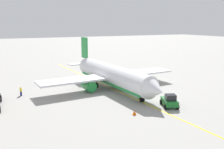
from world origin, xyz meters
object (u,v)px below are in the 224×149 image
Objects in this scene: refueling_worker at (21,91)px; safety_cone_nose at (178,103)px; airplane at (111,75)px; safety_cone_wingtip at (134,113)px; pushback_tug at (170,101)px.

safety_cone_nose is at bearing 52.57° from refueling_worker.
safety_cone_nose is (17.42, 22.75, -0.50)m from refueling_worker.
airplane is 17.94m from refueling_worker.
safety_cone_wingtip is (18.11, 13.88, -0.46)m from refueling_worker.
pushback_tug is 6.35× the size of safety_cone_nose.
safety_cone_wingtip is (0.59, -7.03, -0.65)m from pushback_tug.
airplane is at bearing -161.10° from safety_cone_nose.
refueling_worker is at bearing -142.53° from safety_cone_wingtip.
refueling_worker is (-17.52, -20.91, -0.19)m from pushback_tug.
airplane reaches higher than refueling_worker.
safety_cone_nose is 0.90× the size of safety_cone_wingtip.
safety_cone_wingtip is at bearing 37.47° from refueling_worker.
refueling_worker reaches higher than safety_cone_nose.
safety_cone_wingtip reaches higher than safety_cone_nose.
pushback_tug reaches higher than safety_cone_wingtip.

